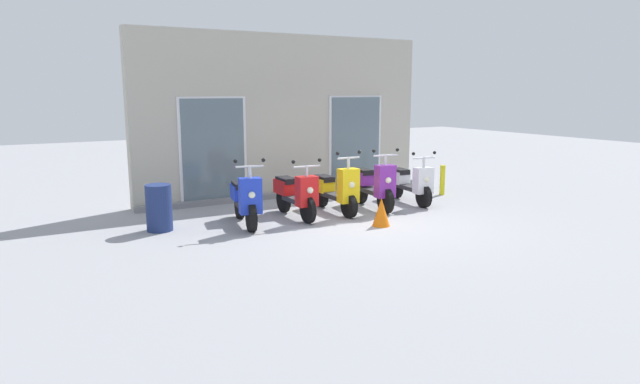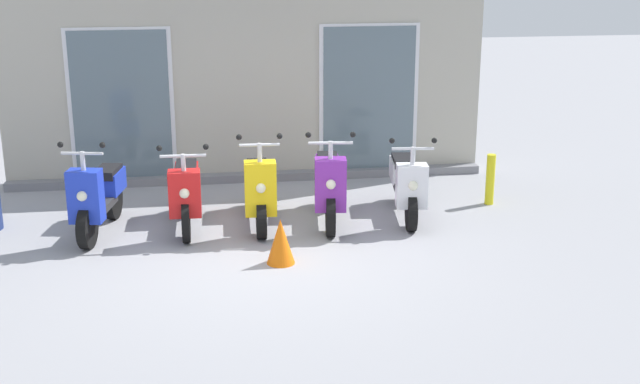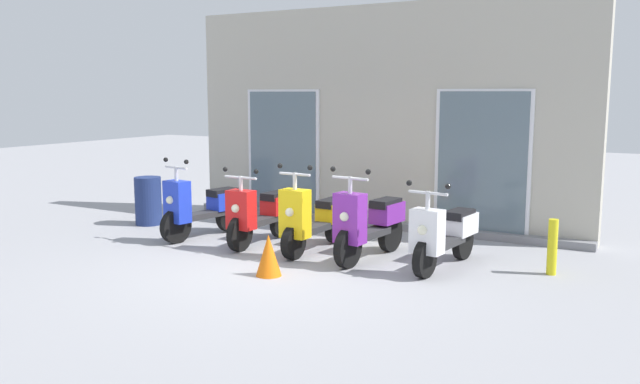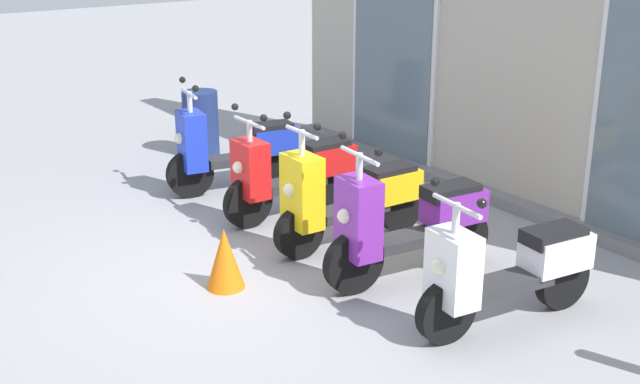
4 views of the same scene
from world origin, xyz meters
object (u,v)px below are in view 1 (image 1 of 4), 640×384
Objects in this scene: scooter_blue at (245,199)px; trash_bin at (159,208)px; scooter_purple at (373,185)px; curb_bollard at (442,180)px; scooter_red at (295,193)px; traffic_cone at (381,212)px; scooter_yellow at (335,190)px; scooter_white at (410,182)px.

scooter_blue reaches higher than trash_bin.
scooter_purple reaches higher than curb_bollard.
scooter_red is 3.03× the size of traffic_cone.
scooter_yellow is 3.45m from trash_bin.
traffic_cone is at bearing -31.67° from scooter_blue.
curb_bollard is at bearing 30.08° from traffic_cone.
scooter_red is (1.06, 0.06, 0.01)m from scooter_blue.
scooter_white reaches higher than traffic_cone.
curb_bollard is (3.04, 1.76, 0.09)m from traffic_cone.
scooter_yellow is at bearing 0.95° from scooter_red.
trash_bin is (-5.35, 0.25, -0.04)m from scooter_white.
scooter_yellow reaches higher than scooter_white.
scooter_yellow reaches higher than traffic_cone.
trash_bin is (-6.61, -0.10, 0.06)m from curb_bollard.
curb_bollard is (5.15, 0.46, -0.13)m from scooter_blue.
scooter_blue is 1.01× the size of scooter_red.
scooter_blue reaches higher than curb_bollard.
scooter_blue is 3.89m from scooter_white.
traffic_cone is (-1.78, -1.40, -0.19)m from scooter_white.
scooter_blue is 1.97m from scooter_yellow.
traffic_cone is 0.74× the size of curb_bollard.
scooter_purple is at bearing 0.29° from scooter_blue.
curb_bollard is (4.09, 0.40, -0.13)m from scooter_red.
scooter_yellow is (1.97, 0.08, -0.01)m from scooter_blue.
trash_bin is at bearing 166.39° from scooter_blue.
scooter_purple is (0.88, -0.06, 0.03)m from scooter_yellow.
scooter_red is at bearing -174.42° from curb_bollard.
scooter_yellow is 2.32× the size of curb_bollard.
scooter_purple is 3.11× the size of traffic_cone.
curb_bollard is (1.26, 0.36, -0.10)m from scooter_white.
scooter_red is 1.93× the size of trash_bin.
curb_bollard is at bearing 11.00° from scooter_purple.
curb_bollard is at bearing 5.11° from scooter_blue.
scooter_blue is at bearing -179.71° from scooter_purple.
scooter_white is (2.83, 0.04, -0.03)m from scooter_red.
scooter_blue is 1.94× the size of trash_bin.
scooter_purple is 4.34m from trash_bin.
scooter_blue is 0.99× the size of scooter_white.
trash_bin is at bearing 175.35° from scooter_yellow.
scooter_purple is at bearing -3.99° from scooter_yellow.
scooter_yellow is at bearing -179.19° from scooter_white.
traffic_cone is at bearing -141.72° from scooter_white.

